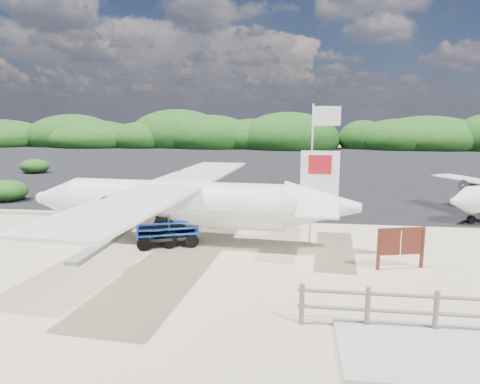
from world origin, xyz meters
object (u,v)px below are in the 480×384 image
object	(u,v)px
crew_a	(178,205)
aircraft_small	(193,161)
flagpole	(309,245)
aircraft_large	(432,173)
signboard	(399,269)
crew_b	(178,204)
baggage_cart	(168,245)

from	to	relation	value
crew_a	aircraft_small	world-z (taller)	crew_a
flagpole	aircraft_large	size ratio (longest dim) A/B	0.34
crew_a	aircraft_small	bearing A→B (deg)	-64.74
flagpole	aircraft_small	xyz separation A→B (m)	(-12.08, 30.48, 0.00)
signboard	aircraft_small	distance (m)	35.94
flagpole	crew_b	xyz separation A→B (m)	(-6.03, 3.08, 0.84)
baggage_cart	aircraft_large	distance (m)	29.57
flagpole	signboard	size ratio (longest dim) A/B	3.14
crew_a	crew_b	size ratio (longest dim) A/B	1.03
crew_a	flagpole	bearing A→B (deg)	168.23
baggage_cart	aircraft_small	world-z (taller)	aircraft_small
crew_b	aircraft_large	size ratio (longest dim) A/B	0.11
baggage_cart	flagpole	distance (m)	5.44
baggage_cart	flagpole	world-z (taller)	flagpole
aircraft_large	flagpole	bearing A→B (deg)	68.42
signboard	aircraft_large	world-z (taller)	aircraft_large
baggage_cart	crew_b	world-z (taller)	crew_b
baggage_cart	crew_a	world-z (taller)	crew_a
baggage_cart	crew_a	xyz separation A→B (m)	(-0.56, 3.44, 0.87)
flagpole	aircraft_large	distance (m)	26.22
baggage_cart	aircraft_small	xyz separation A→B (m)	(-6.70, 31.20, 0.00)
crew_a	crew_b	xyz separation A→B (m)	(-0.08, 0.36, -0.03)
flagpole	crew_a	bearing A→B (deg)	155.44
baggage_cart	flagpole	xyz separation A→B (m)	(5.39, 0.72, 0.00)
crew_a	baggage_cart	bearing A→B (deg)	111.97
crew_a	aircraft_small	distance (m)	28.44
aircraft_large	aircraft_small	world-z (taller)	aircraft_large
signboard	crew_a	size ratio (longest dim) A/B	0.98
flagpole	aircraft_small	size ratio (longest dim) A/B	0.76
baggage_cart	crew_b	xyz separation A→B (m)	(-0.64, 3.80, 0.84)
signboard	aircraft_large	size ratio (longest dim) A/B	0.11
flagpole	crew_b	world-z (taller)	flagpole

